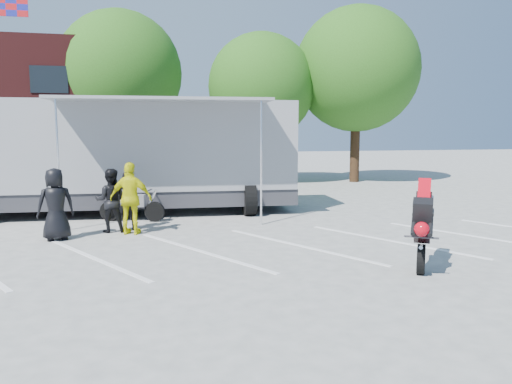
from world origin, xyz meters
name	(u,v)px	position (x,y,z in m)	size (l,w,h in m)	color
ground	(197,263)	(0.00, 0.00, 0.00)	(100.00, 100.00, 0.00)	#AAABA5
parking_bay_lines	(192,252)	(0.00, 1.00, 0.01)	(18.00, 5.00, 0.01)	white
tree_left	(120,73)	(-2.00, 16.00, 5.57)	(6.12, 6.12, 8.64)	#382314
tree_mid	(261,87)	(5.00, 15.00, 4.94)	(5.44, 5.44, 7.68)	#382314
tree_right	(357,70)	(10.00, 14.50, 5.88)	(6.46, 6.46, 9.12)	#382314
transporter_truck	(135,213)	(-1.33, 6.82, 0.00)	(11.66, 5.62, 3.71)	gray
parked_motorcycle	(133,221)	(-1.40, 5.27, 0.00)	(0.68, 2.05, 1.07)	#B0B0B4
stunt_bike_rider	(422,265)	(4.50, -1.21, 0.00)	(0.79, 1.68, 1.98)	black
spectator_leather_a	(56,204)	(-3.22, 3.03, 0.92)	(0.90, 0.58, 1.84)	black
spectator_leather_b	(128,201)	(-1.48, 4.00, 0.82)	(0.60, 0.39, 1.64)	black
spectator_leather_c	(111,200)	(-1.93, 3.76, 0.87)	(0.84, 0.66, 1.74)	black
spectator_hivis	(131,198)	(-1.38, 3.33, 0.97)	(1.13, 0.47, 1.93)	#DBDB0B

